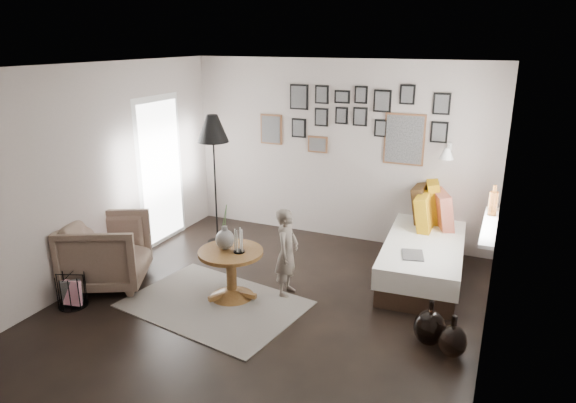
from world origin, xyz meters
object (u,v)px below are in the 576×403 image
at_px(child, 287,252).
at_px(demijohn_small, 452,341).
at_px(demijohn_large, 430,327).
at_px(vase, 225,236).
at_px(floor_lamp, 213,134).
at_px(pedestal_table, 232,276).
at_px(magazine_basket, 72,290).
at_px(daybed, 425,249).
at_px(armchair, 107,252).

bearing_deg(child, demijohn_small, -107.85).
relative_size(demijohn_large, demijohn_small, 1.10).
relative_size(vase, floor_lamp, 0.28).
xyz_separation_m(pedestal_table, magazine_basket, (-1.53, -0.89, -0.08)).
height_order(daybed, magazine_basket, daybed).
height_order(demijohn_large, demijohn_small, demijohn_large).
relative_size(pedestal_table, demijohn_small, 1.74).
distance_m(pedestal_table, floor_lamp, 2.15).
distance_m(vase, child, 0.73).
xyz_separation_m(daybed, floor_lamp, (-2.93, -0.21, 1.30)).
height_order(pedestal_table, floor_lamp, floor_lamp).
relative_size(vase, demijohn_large, 1.13).
bearing_deg(floor_lamp, child, -33.15).
bearing_deg(pedestal_table, demijohn_large, -1.61).
bearing_deg(demijohn_small, child, 165.05).
bearing_deg(floor_lamp, pedestal_table, -53.21).
bearing_deg(daybed, magazine_basket, -148.41).
xyz_separation_m(daybed, magazine_basket, (-3.45, -2.45, -0.13)).
height_order(armchair, demijohn_small, armchair).
distance_m(armchair, child, 2.18).
relative_size(daybed, magazine_basket, 5.70).
relative_size(pedestal_table, magazine_basket, 1.88).
xyz_separation_m(pedestal_table, daybed, (1.92, 1.56, 0.05)).
bearing_deg(magazine_basket, child, 30.46).
distance_m(magazine_basket, child, 2.44).
relative_size(floor_lamp, demijohn_large, 4.03).
height_order(floor_lamp, magazine_basket, floor_lamp).
relative_size(daybed, demijohn_large, 4.80).
height_order(vase, child, vase).
relative_size(daybed, demijohn_small, 5.27).
bearing_deg(vase, daybed, 37.56).
bearing_deg(floor_lamp, demijohn_small, -23.74).
bearing_deg(child, vase, 113.31).
bearing_deg(armchair, vase, -104.10).
xyz_separation_m(floor_lamp, child, (1.55, -1.01, -1.09)).
bearing_deg(magazine_basket, armchair, 90.19).
bearing_deg(magazine_basket, daybed, 35.39).
xyz_separation_m(armchair, demijohn_small, (4.00, 0.12, -0.26)).
relative_size(pedestal_table, daybed, 0.33).
relative_size(vase, daybed, 0.24).
relative_size(magazine_basket, demijohn_large, 0.84).
relative_size(vase, child, 0.50).
bearing_deg(child, demijohn_large, -105.97).
xyz_separation_m(daybed, demijohn_large, (0.32, -1.62, -0.14)).
distance_m(demijohn_small, child, 2.02).
distance_m(vase, demijohn_small, 2.62).
distance_m(vase, demijohn_large, 2.39).
distance_m(floor_lamp, child, 2.15).
relative_size(armchair, demijohn_large, 1.99).
bearing_deg(magazine_basket, demijohn_large, 12.43).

